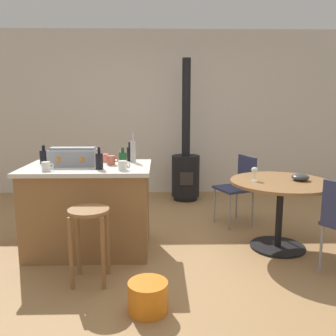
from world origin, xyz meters
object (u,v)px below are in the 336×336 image
object	(u,v)px
wood_stove	(186,167)
serving_bowl	(300,177)
wooden_stool	(89,228)
toolbox	(73,157)
bottle_4	(44,156)
bottle_1	(130,154)
folding_chair_far	(239,184)
kitchen_island	(89,208)
cup_3	(111,160)
cup_1	(123,165)
bottle_2	(133,151)
dining_table	(280,197)
wine_glass	(255,171)
plastic_bucket	(148,297)
bottle_3	(99,161)
cup_0	(105,158)
cup_2	(46,166)
bottle_0	(123,159)

from	to	relation	value
wood_stove	serving_bowl	distance (m)	2.23
wooden_stool	toolbox	world-z (taller)	toolbox
wooden_stool	bottle_4	bearing A→B (deg)	125.98
bottle_1	bottle_4	xyz separation A→B (m)	(-0.89, -0.15, -0.01)
folding_chair_far	wooden_stool	bearing A→B (deg)	-137.03
kitchen_island	serving_bowl	size ratio (longest dim) A/B	7.10
wood_stove	bottle_1	distance (m)	1.87
cup_3	cup_1	bearing A→B (deg)	-63.82
wood_stove	bottle_2	distance (m)	1.93
folding_chair_far	cup_3	size ratio (longest dim) A/B	7.14
dining_table	serving_bowl	xyz separation A→B (m)	(0.20, 0.02, 0.21)
wine_glass	plastic_bucket	bearing A→B (deg)	-132.29
bottle_3	plastic_bucket	bearing A→B (deg)	-63.29
wood_stove	cup_1	size ratio (longest dim) A/B	18.78
kitchen_island	cup_0	distance (m)	0.57
kitchen_island	cup_2	world-z (taller)	cup_2
wood_stove	bottle_3	size ratio (longest dim) A/B	10.22
cup_3	bottle_3	bearing A→B (deg)	-108.10
wooden_stool	folding_chair_far	distance (m)	2.18
dining_table	serving_bowl	world-z (taller)	serving_bowl
folding_chair_far	serving_bowl	size ratio (longest dim) A/B	4.82
cup_0	cup_2	distance (m)	0.70
cup_3	wine_glass	xyz separation A→B (m)	(1.49, -0.04, -0.11)
kitchen_island	wood_stove	world-z (taller)	wood_stove
folding_chair_far	cup_2	world-z (taller)	cup_2
wood_stove	cup_1	world-z (taller)	wood_stove
wooden_stool	wood_stove	bearing A→B (deg)	69.23
toolbox	kitchen_island	bearing A→B (deg)	-4.55
cup_0	cup_1	distance (m)	0.56
cup_2	plastic_bucket	xyz separation A→B (m)	(0.98, -0.91, -0.83)
bottle_2	bottle_4	world-z (taller)	bottle_2
bottle_3	dining_table	bearing A→B (deg)	5.55
dining_table	bottle_0	size ratio (longest dim) A/B	5.69
wooden_stool	cup_3	world-z (taller)	cup_3
serving_bowl	plastic_bucket	xyz separation A→B (m)	(-1.55, -1.18, -0.65)
wooden_stool	bottle_1	size ratio (longest dim) A/B	3.13
toolbox	serving_bowl	distance (m)	2.36
bottle_1	bottle_3	xyz separation A→B (m)	(-0.25, -0.49, 0.00)
wooden_stool	bottle_2	xyz separation A→B (m)	(0.31, 0.93, 0.54)
folding_chair_far	bottle_1	xyz separation A→B (m)	(-1.33, -0.48, 0.46)
cup_2	cup_3	world-z (taller)	cup_3
bottle_0	bottle_1	xyz separation A→B (m)	(0.05, 0.28, 0.01)
cup_3	cup_2	bearing A→B (deg)	-151.02
bottle_2	bottle_3	bearing A→B (deg)	-124.84
bottle_2	cup_0	bearing A→B (deg)	176.39
bottle_3	cup_1	world-z (taller)	bottle_3
kitchen_island	bottle_3	size ratio (longest dim) A/B	5.96
wooden_stool	serving_bowl	bearing A→B (deg)	18.95
bottle_3	cup_2	world-z (taller)	bottle_3
dining_table	cup_1	size ratio (longest dim) A/B	8.96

